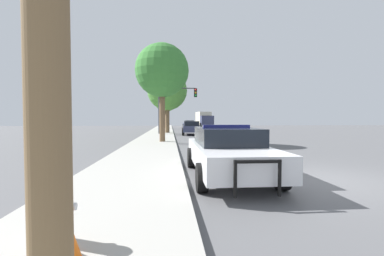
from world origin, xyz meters
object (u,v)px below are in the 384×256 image
(fire_hydrant, at_px, (52,204))
(tree_sidewalk_near, at_px, (162,71))
(traffic_light, at_px, (175,100))
(tree_sidewalk_far, at_px, (166,100))
(police_car, at_px, (228,150))
(car_background_midblock, at_px, (191,127))
(tree_sidewalk_mid, at_px, (167,91))
(box_truck, at_px, (204,119))
(traffic_cone, at_px, (62,229))
(car_background_distant, at_px, (189,124))

(fire_hydrant, bearing_deg, tree_sidewalk_near, 86.01)
(traffic_light, bearing_deg, tree_sidewalk_far, 94.46)
(police_car, xyz_separation_m, car_background_midblock, (0.56, 19.20, 0.00))
(traffic_light, height_order, car_background_midblock, traffic_light)
(tree_sidewalk_near, bearing_deg, tree_sidewalk_mid, 88.72)
(box_truck, xyz_separation_m, traffic_cone, (-7.69, -45.62, -1.13))
(car_background_distant, height_order, tree_sidewalk_near, tree_sidewalk_near)
(tree_sidewalk_near, bearing_deg, car_background_distant, 82.11)
(traffic_light, distance_m, tree_sidewalk_mid, 2.40)
(police_car, bearing_deg, tree_sidewalk_mid, -84.54)
(police_car, relative_size, fire_hydrant, 5.76)
(tree_sidewalk_far, bearing_deg, police_car, -86.15)
(tree_sidewalk_near, distance_m, traffic_cone, 15.23)
(traffic_cone, bearing_deg, traffic_light, 85.84)
(car_background_midblock, xyz_separation_m, tree_sidewalk_mid, (-2.48, 1.82, 3.98))
(car_background_midblock, bearing_deg, tree_sidewalk_mid, 146.39)
(traffic_light, relative_size, tree_sidewalk_far, 0.76)
(tree_sidewalk_far, bearing_deg, car_background_midblock, -79.03)
(car_background_midblock, distance_m, box_truck, 22.42)
(police_car, bearing_deg, tree_sidewalk_far, -85.92)
(car_background_distant, relative_size, box_truck, 0.59)
(police_car, height_order, tree_sidewalk_near, tree_sidewalk_near)
(fire_hydrant, distance_m, car_background_distant, 42.36)
(traffic_light, xyz_separation_m, tree_sidewalk_mid, (-0.80, 1.94, 1.16))
(tree_sidewalk_mid, bearing_deg, traffic_cone, -92.06)
(fire_hydrant, distance_m, box_truck, 45.84)
(tree_sidewalk_near, bearing_deg, tree_sidewalk_far, 90.27)
(car_background_distant, height_order, traffic_cone, car_background_distant)
(car_background_midblock, bearing_deg, fire_hydrant, -96.46)
(police_car, bearing_deg, fire_hydrant, 51.60)
(tree_sidewalk_mid, distance_m, tree_sidewalk_far, 12.82)
(fire_hydrant, height_order, car_background_midblock, car_background_midblock)
(car_background_midblock, distance_m, tree_sidewalk_near, 10.33)
(box_truck, bearing_deg, traffic_cone, 77.01)
(fire_hydrant, xyz_separation_m, car_background_midblock, (3.71, 23.14, 0.16))
(car_background_distant, xyz_separation_m, tree_sidewalk_mid, (-3.64, -17.11, 4.00))
(box_truck, height_order, tree_sidewalk_far, tree_sidewalk_far)
(fire_hydrant, xyz_separation_m, tree_sidewalk_near, (0.98, 14.07, 4.29))
(fire_hydrant, bearing_deg, car_background_distant, 83.41)
(fire_hydrant, relative_size, tree_sidewalk_mid, 0.13)
(tree_sidewalk_far, relative_size, tree_sidewalk_near, 0.96)
(traffic_light, relative_size, car_background_distant, 1.16)
(tree_sidewalk_far, distance_m, tree_sidewalk_near, 23.71)
(car_background_midblock, bearing_deg, police_car, -89.02)
(tree_sidewalk_mid, height_order, traffic_cone, tree_sidewalk_mid)
(box_truck, bearing_deg, fire_hydrant, 76.53)
(traffic_light, bearing_deg, fire_hydrant, -95.02)
(tree_sidewalk_near, bearing_deg, police_car, -77.93)
(police_car, xyz_separation_m, box_truck, (4.86, 41.19, 0.85))
(police_car, height_order, box_truck, box_truck)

